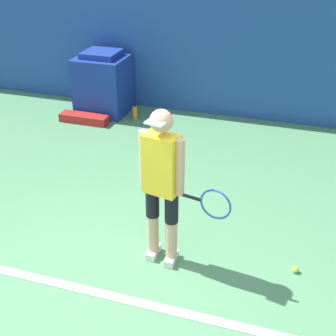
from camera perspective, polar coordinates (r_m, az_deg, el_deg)
ground_plane at (r=4.69m, az=-6.81°, el=-15.17°), size 24.00×24.00×0.00m
back_wall at (r=8.23m, az=6.80°, el=15.30°), size 24.00×0.10×2.70m
court_baseline at (r=4.68m, az=-6.91°, el=-15.27°), size 21.60×0.10×0.01m
tennis_player at (r=4.53m, az=-0.63°, el=-1.74°), size 0.96×0.32×1.69m
tennis_ball at (r=5.05m, az=15.25°, el=-11.86°), size 0.07×0.07×0.07m
covered_chair at (r=8.61m, az=-7.88°, el=10.19°), size 0.87×0.83×1.11m
equipment_bag at (r=8.34m, az=-10.17°, el=5.98°), size 0.86×0.26×0.14m
water_bottle at (r=8.35m, az=-4.05°, el=6.78°), size 0.09×0.09×0.26m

